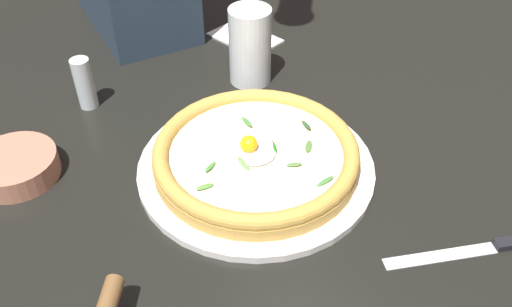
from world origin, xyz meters
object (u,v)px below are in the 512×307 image
side_bowl (16,166)px  pepper_shaker (84,83)px  pizza (256,154)px  drinking_glass (250,51)px  folded_napkin (245,37)px  table_knife (496,246)px

side_bowl → pepper_shaker: pepper_shaker is taller
pizza → drinking_glass: bearing=-31.9°
folded_napkin → table_knife: bearing=176.6°
pizza → folded_napkin: bearing=-31.1°
folded_napkin → pepper_shaker: (-0.05, 0.36, 0.04)m
drinking_glass → folded_napkin: (0.14, -0.08, -0.06)m
table_knife → pepper_shaker: (0.60, 0.32, 0.04)m
side_bowl → drinking_glass: (0.02, -0.43, 0.04)m
pizza → pepper_shaker: pepper_shaker is taller
pizza → drinking_glass: size_ratio=2.17×
pepper_shaker → pizza: bearing=-154.1°
drinking_glass → side_bowl: bearing=93.0°
side_bowl → table_knife: 0.68m
drinking_glass → pepper_shaker: size_ratio=1.53×
pizza → table_knife: pizza is taller
pizza → folded_napkin: pizza is taller
side_bowl → drinking_glass: size_ratio=0.88×
folded_napkin → pepper_shaker: bearing=97.6°
table_knife → pizza: bearing=29.8°
pizza → pepper_shaker: 0.33m
side_bowl → drinking_glass: 0.43m
table_knife → side_bowl: bearing=43.9°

